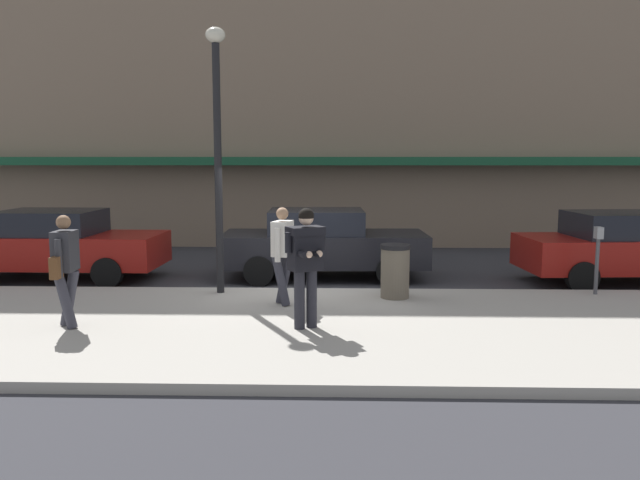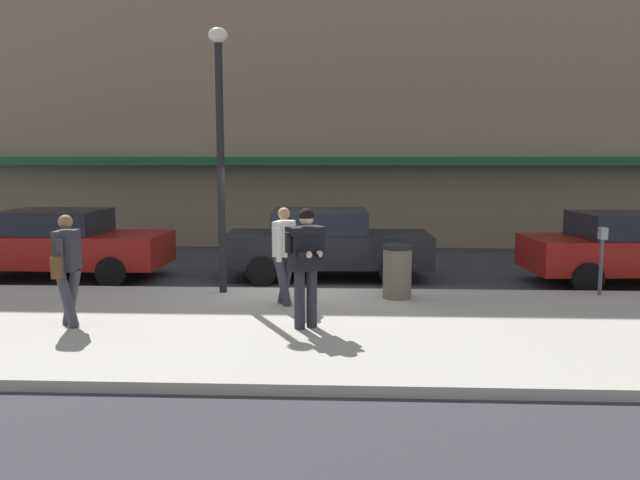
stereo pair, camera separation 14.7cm
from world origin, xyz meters
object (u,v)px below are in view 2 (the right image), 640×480
at_px(parked_sedan_mid, 326,243).
at_px(man_texting_on_phone, 306,255).
at_px(pedestrian_in_light_coat, 284,249).
at_px(trash_bin, 397,271).
at_px(pedestrian_with_bag, 67,263).
at_px(parking_meter, 602,251).
at_px(street_lamp_post, 220,133).
at_px(parked_sedan_near, 63,244).
at_px(parked_sedan_far, 633,248).

bearing_deg(parked_sedan_mid, man_texting_on_phone, -91.61).
relative_size(parked_sedan_mid, man_texting_on_phone, 2.53).
xyz_separation_m(pedestrian_in_light_coat, trash_bin, (2.00, 0.60, -0.47)).
xyz_separation_m(pedestrian_with_bag, parking_meter, (8.90, 2.58, -0.14)).
bearing_deg(street_lamp_post, parked_sedan_near, 154.38).
bearing_deg(parked_sedan_mid, parked_sedan_near, -176.83).
distance_m(street_lamp_post, trash_bin, 4.14).
distance_m(pedestrian_in_light_coat, parking_meter, 5.88).
distance_m(parked_sedan_mid, street_lamp_post, 3.75).
relative_size(man_texting_on_phone, pedestrian_with_bag, 1.06).
bearing_deg(parking_meter, pedestrian_with_bag, -163.84).
bearing_deg(parked_sedan_far, man_texting_on_phone, -147.51).
xyz_separation_m(parked_sedan_far, street_lamp_post, (-8.39, -1.76, 2.35)).
height_order(pedestrian_in_light_coat, street_lamp_post, street_lamp_post).
bearing_deg(street_lamp_post, pedestrian_with_bag, -125.98).
bearing_deg(parked_sedan_far, parked_sedan_near, 179.31).
relative_size(pedestrian_with_bag, trash_bin, 1.74).
bearing_deg(pedestrian_in_light_coat, parked_sedan_mid, 79.06).
bearing_deg(pedestrian_in_light_coat, parking_meter, 9.74).
height_order(parked_sedan_far, street_lamp_post, street_lamp_post).
distance_m(parked_sedan_near, parking_meter, 11.19).
bearing_deg(pedestrian_in_light_coat, trash_bin, 16.70).
bearing_deg(parked_sedan_near, pedestrian_with_bag, -64.26).
bearing_deg(parking_meter, street_lamp_post, -179.59).
height_order(man_texting_on_phone, street_lamp_post, street_lamp_post).
height_order(parked_sedan_far, trash_bin, parked_sedan_far).
distance_m(parked_sedan_far, trash_bin, 5.54).
distance_m(parked_sedan_near, trash_bin, 7.59).
bearing_deg(trash_bin, parking_meter, 5.93).
distance_m(parked_sedan_far, parking_meter, 2.17).
height_order(parking_meter, trash_bin, parking_meter).
bearing_deg(pedestrian_with_bag, pedestrian_in_light_coat, 27.03).
xyz_separation_m(parked_sedan_near, parked_sedan_mid, (5.86, 0.32, 0.00)).
bearing_deg(trash_bin, parked_sedan_near, 162.75).
bearing_deg(parked_sedan_mid, pedestrian_with_bag, -128.02).
distance_m(man_texting_on_phone, pedestrian_in_light_coat, 1.61).
xyz_separation_m(parked_sedan_mid, man_texting_on_phone, (-0.13, -4.70, 0.46)).
xyz_separation_m(parked_sedan_far, pedestrian_in_light_coat, (-7.12, -2.70, 0.32)).
relative_size(street_lamp_post, parking_meter, 3.84).
xyz_separation_m(pedestrian_in_light_coat, street_lamp_post, (-1.27, 0.94, 2.03)).
xyz_separation_m(parked_sedan_near, parked_sedan_far, (12.37, -0.15, 0.00)).
bearing_deg(man_texting_on_phone, parking_meter, 25.40).
bearing_deg(parking_meter, man_texting_on_phone, -154.60).
bearing_deg(parked_sedan_far, pedestrian_in_light_coat, -159.23).
distance_m(pedestrian_in_light_coat, street_lamp_post, 2.58).
xyz_separation_m(parked_sedan_mid, street_lamp_post, (-1.88, -2.23, 2.35)).
bearing_deg(parked_sedan_near, parked_sedan_mid, 3.17).
bearing_deg(parked_sedan_near, man_texting_on_phone, -37.39).
bearing_deg(pedestrian_with_bag, man_texting_on_phone, 0.91).
distance_m(pedestrian_with_bag, parking_meter, 9.27).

